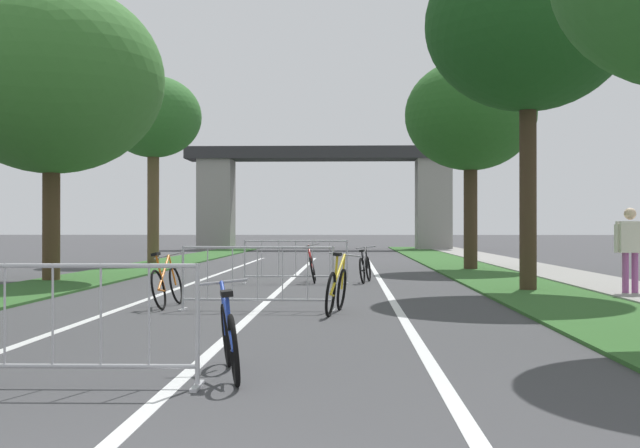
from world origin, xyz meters
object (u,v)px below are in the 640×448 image
(bicycle_yellow_2, at_px, (337,289))
(pedestrian_waiting, at_px, (630,243))
(crowd_barrier_nearest, at_px, (53,325))
(crowd_barrier_second, at_px, (257,279))
(tree_right_oak_mid, at_px, (470,116))
(tree_left_oak_near, at_px, (153,118))
(tree_left_maple_mid, at_px, (51,79))
(crowd_barrier_third, at_px, (296,262))
(tree_right_pine_near, at_px, (528,25))
(bicycle_orange_4, at_px, (167,285))
(bicycle_black_1, at_px, (365,268))
(bicycle_red_3, at_px, (312,267))
(bicycle_blue_5, at_px, (229,338))

(bicycle_yellow_2, relative_size, pedestrian_waiting, 0.99)
(crowd_barrier_nearest, xyz_separation_m, crowd_barrier_second, (1.03, 6.43, 0.00))
(tree_right_oak_mid, distance_m, pedestrian_waiting, 10.77)
(tree_left_oak_near, bearing_deg, crowd_barrier_nearest, -78.53)
(crowd_barrier_nearest, height_order, bicycle_yellow_2, crowd_barrier_nearest)
(tree_left_maple_mid, bearing_deg, crowd_barrier_third, -4.73)
(tree_right_pine_near, relative_size, crowd_barrier_second, 2.96)
(crowd_barrier_second, xyz_separation_m, crowd_barrier_third, (0.21, 6.43, 0.00))
(crowd_barrier_third, relative_size, bicycle_yellow_2, 1.47)
(tree_left_maple_mid, xyz_separation_m, crowd_barrier_nearest, (4.91, -13.38, -4.54))
(crowd_barrier_second, bearing_deg, bicycle_orange_4, 161.42)
(crowd_barrier_nearest, bearing_deg, bicycle_black_1, 77.70)
(tree_left_maple_mid, height_order, tree_right_pine_near, tree_right_pine_near)
(tree_right_pine_near, relative_size, bicycle_black_1, 4.61)
(bicycle_red_3, xyz_separation_m, bicycle_orange_4, (-2.19, -6.41, 0.01))
(tree_right_pine_near, height_order, bicycle_blue_5, tree_right_pine_near)
(crowd_barrier_second, bearing_deg, bicycle_blue_5, -86.14)
(crowd_barrier_nearest, bearing_deg, bicycle_blue_5, 21.27)
(tree_left_oak_near, distance_m, crowd_barrier_third, 13.08)
(tree_left_oak_near, height_order, crowd_barrier_second, tree_left_oak_near)
(pedestrian_waiting, bearing_deg, tree_right_oak_mid, 96.21)
(bicycle_red_3, height_order, bicycle_blue_5, bicycle_red_3)
(tree_right_pine_near, relative_size, tree_right_oak_mid, 1.12)
(tree_left_maple_mid, xyz_separation_m, bicycle_blue_5, (6.34, -12.82, -4.72))
(tree_right_pine_near, bearing_deg, tree_right_oak_mid, 89.44)
(tree_right_pine_near, xyz_separation_m, bicycle_blue_5, (-4.87, -10.02, -5.28))
(tree_right_pine_near, xyz_separation_m, pedestrian_waiting, (1.72, -1.21, -4.57))
(bicycle_black_1, bearing_deg, tree_right_pine_near, -30.10)
(bicycle_orange_4, xyz_separation_m, bicycle_blue_5, (2.00, -6.42, -0.03))
(crowd_barrier_second, bearing_deg, crowd_barrier_nearest, -99.06)
(crowd_barrier_nearest, distance_m, pedestrian_waiting, 12.34)
(tree_left_maple_mid, relative_size, bicycle_black_1, 4.58)
(crowd_barrier_nearest, height_order, bicycle_orange_4, crowd_barrier_nearest)
(crowd_barrier_second, xyz_separation_m, bicycle_blue_5, (0.40, -5.88, -0.17))
(tree_right_pine_near, bearing_deg, bicycle_yellow_2, -131.24)
(tree_right_oak_mid, height_order, bicycle_orange_4, tree_right_oak_mid)
(tree_right_pine_near, height_order, crowd_barrier_second, tree_right_pine_near)
(bicycle_blue_5, height_order, pedestrian_waiting, pedestrian_waiting)
(crowd_barrier_third, relative_size, bicycle_orange_4, 1.43)
(tree_left_maple_mid, distance_m, bicycle_orange_4, 9.04)
(bicycle_red_3, bearing_deg, crowd_barrier_second, -96.14)
(tree_right_oak_mid, relative_size, bicycle_red_3, 4.06)
(crowd_barrier_third, distance_m, bicycle_black_1, 1.76)
(tree_left_oak_near, height_order, pedestrian_waiting, tree_left_oak_near)
(crowd_barrier_nearest, relative_size, bicycle_blue_5, 1.55)
(crowd_barrier_second, relative_size, bicycle_red_3, 1.54)
(tree_left_oak_near, distance_m, bicycle_orange_4, 17.70)
(tree_right_pine_near, relative_size, crowd_barrier_nearest, 2.97)
(bicycle_black_1, height_order, bicycle_yellow_2, bicycle_yellow_2)
(crowd_barrier_second, distance_m, bicycle_black_1, 7.19)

